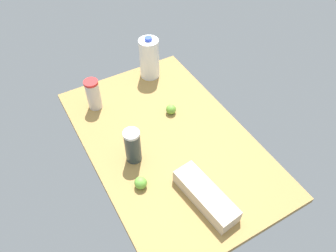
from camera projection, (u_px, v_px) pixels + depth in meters
countertop at (168, 142)px, 164.04cm from camera, size 120.00×76.00×3.00cm
milk_jug at (149, 58)px, 188.67cm from camera, size 11.49×11.49×25.85cm
tumbler_cup at (93, 94)px, 172.62cm from camera, size 7.54×7.54×17.53cm
shaker_bottle at (133, 146)px, 148.36cm from camera, size 7.58×7.58×18.30cm
egg_carton at (206, 196)px, 137.50cm from camera, size 32.99×14.23×6.93cm
lime_far_back at (171, 109)px, 173.73cm from camera, size 5.40×5.40×5.40cm
lime_near_front at (141, 183)px, 142.54cm from camera, size 5.62×5.62×5.62cm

